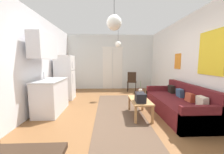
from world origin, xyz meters
TOP-DOWN VIEW (x-y plane):
  - ground_plane at (0.00, 0.00)m, footprint 4.83×7.56m
  - wall_back at (0.00, 3.53)m, footprint 4.43×0.13m
  - wall_right at (2.16, 0.00)m, footprint 0.12×7.16m
  - wall_left at (-2.17, 0.00)m, footprint 0.12×7.16m
  - area_rug at (0.12, 0.30)m, footprint 1.22×3.54m
  - couch at (1.66, 0.14)m, footprint 0.91×2.04m
  - coffee_table at (0.62, 0.07)m, footprint 0.46×0.88m
  - bamboo_vase at (0.71, 0.35)m, footprint 0.10×0.10m
  - handbag at (0.58, -0.10)m, footprint 0.24×0.35m
  - refrigerator at (-1.74, 1.71)m, footprint 0.63×0.58m
  - kitchen_counter at (-1.75, 0.44)m, footprint 0.61×1.11m
  - accent_chair at (0.94, 2.78)m, footprint 0.50×0.48m
  - pendant_lamp_near at (-0.08, -0.78)m, footprint 0.25×0.25m
  - pendant_lamp_far at (0.22, 1.84)m, footprint 0.22×0.22m

SIDE VIEW (x-z plane):
  - ground_plane at x=0.00m, z-range -0.10..0.00m
  - area_rug at x=0.12m, z-range 0.00..0.01m
  - couch at x=1.66m, z-range -0.13..0.65m
  - coffee_table at x=0.62m, z-range 0.15..0.58m
  - accent_chair at x=0.94m, z-range 0.05..0.96m
  - bamboo_vase at x=0.71m, z-range 0.32..0.75m
  - handbag at x=0.58m, z-range 0.37..0.71m
  - kitchen_counter at x=-1.75m, z-range -0.25..1.84m
  - refrigerator at x=-1.74m, z-range 0.00..1.60m
  - wall_back at x=0.00m, z-range -0.01..2.69m
  - wall_left at x=-2.17m, z-range 0.00..2.70m
  - wall_right at x=2.16m, z-range 0.00..2.70m
  - pendant_lamp_far at x=0.22m, z-range 1.62..2.42m
  - pendant_lamp_near at x=-0.08m, z-range 1.63..2.43m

